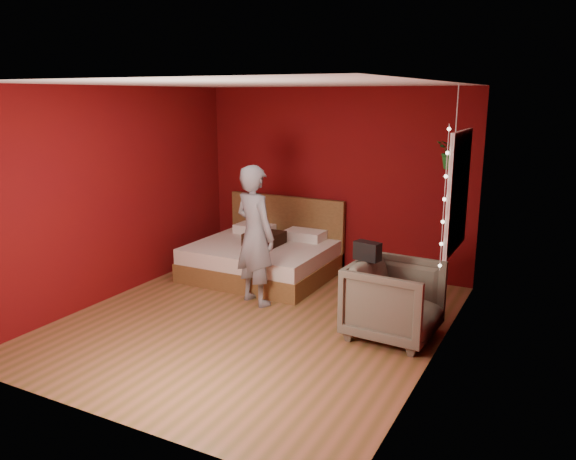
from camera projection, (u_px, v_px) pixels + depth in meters
The scene contains 10 objects.
floor at pixel (255, 320), 6.36m from camera, with size 4.50×4.50×0.00m, color brown.
room_walls at pixel (253, 173), 5.96m from camera, with size 4.04×4.54×2.62m.
window at pixel (458, 191), 5.90m from camera, with size 0.05×0.97×1.27m.
fairy_lights at pixel (444, 199), 5.46m from camera, with size 0.04×0.04×1.45m.
bed at pixel (264, 257), 7.91m from camera, with size 1.86×1.58×1.02m.
person at pixel (255, 235), 6.72m from camera, with size 0.62×0.41×1.70m, color slate.
armchair at pixel (394, 300), 5.84m from camera, with size 0.87×0.89×0.81m, color #5A5647.
handbag at pixel (367, 251), 5.83m from camera, with size 0.27×0.14×0.19m, color black.
throw_pillow at pixel (264, 238), 7.79m from camera, with size 0.46×0.46×0.17m, color black.
hanging_plant at pixel (454, 151), 6.18m from camera, with size 0.37×0.33×0.91m.
Camera 1 is at (3.07, -5.09, 2.49)m, focal length 35.00 mm.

